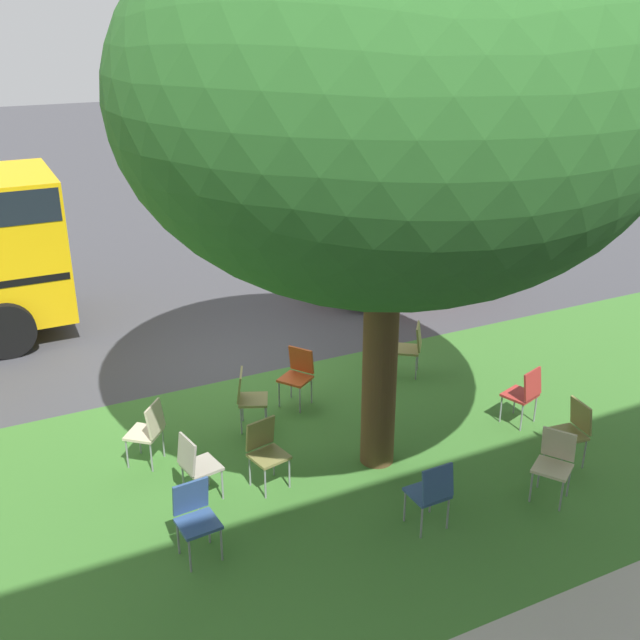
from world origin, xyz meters
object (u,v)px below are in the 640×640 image
street_tree (389,96)px  chair_7 (195,514)px  chair_1 (298,372)px  chair_6 (525,392)px  chair_0 (148,429)px  chair_4 (572,428)px  chair_8 (412,345)px  chair_3 (431,491)px  chair_2 (555,460)px  parked_car (412,250)px  chair_9 (196,463)px  chair_10 (266,448)px  chair_5 (248,395)px

street_tree → chair_7: 4.97m
chair_1 → chair_6: 3.28m
chair_0 → chair_4: bearing=154.1°
chair_6 → chair_8: 2.12m
street_tree → chair_3: bearing=83.5°
chair_0 → chair_2: (-4.20, 2.86, 0.00)m
chair_0 → chair_8: (-4.45, -0.69, 0.00)m
chair_1 → chair_4: bearing=129.9°
chair_8 → parked_car: size_ratio=0.24×
chair_7 → parked_car: size_ratio=0.24×
chair_1 → chair_9: bearing=38.3°
chair_4 → chair_7: size_ratio=1.00×
chair_1 → chair_2: same height
chair_10 → chair_7: bearing=36.7°
chair_3 → chair_10: bearing=-50.6°
chair_8 → parked_car: parked_car is taller
chair_10 → parked_car: bearing=-136.0°
chair_1 → chair_10: 2.11m
chair_8 → chair_0: bearing=8.9°
chair_10 → parked_car: 7.64m
chair_8 → chair_10: (3.27, 1.79, 0.00)m
street_tree → chair_7: size_ratio=7.84×
chair_7 → chair_9: bearing=-107.7°
chair_1 → chair_5: bearing=20.1°
chair_0 → parked_car: bearing=-147.8°
chair_8 → chair_9: (4.14, 1.72, 0.00)m
chair_3 → street_tree: bearing=-96.5°
chair_1 → chair_5: (0.92, 0.34, 0.00)m
chair_8 → chair_10: bearing=28.8°
chair_7 → chair_8: 5.18m
street_tree → chair_4: 4.83m
chair_5 → chair_9: size_ratio=1.00×
chair_4 → parked_car: bearing=-104.8°
chair_5 → chair_10: size_ratio=1.00×
chair_3 → chair_6: same height
chair_0 → chair_10: same height
chair_1 → chair_8: same height
chair_2 → chair_9: size_ratio=1.00×
street_tree → chair_8: street_tree is taller
chair_2 → parked_car: size_ratio=0.24×
chair_0 → chair_6: bearing=165.0°
street_tree → chair_0: bearing=-24.8°
chair_4 → street_tree: bearing=-27.3°
chair_0 → chair_3: same height
chair_3 → chair_9: 2.79m
chair_0 → chair_6: same height
chair_4 → chair_8: size_ratio=1.00×
chair_3 → chair_4: (-2.40, -0.34, 0.00)m
chair_2 → chair_7: bearing=-12.0°
chair_2 → chair_8: size_ratio=1.00×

